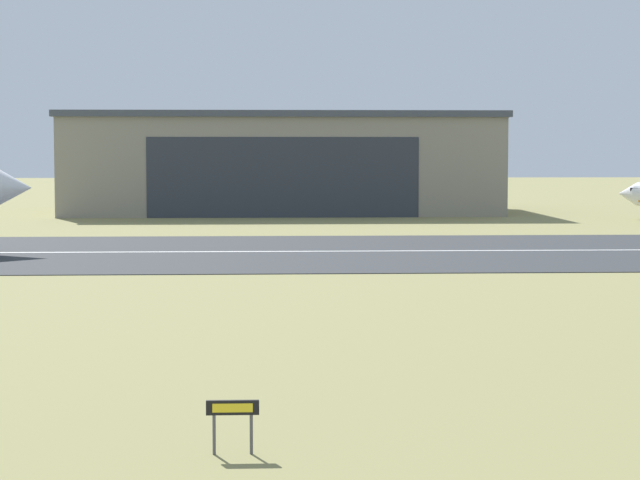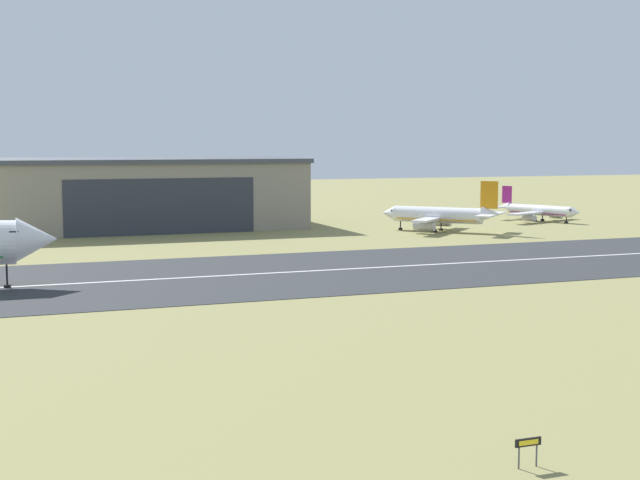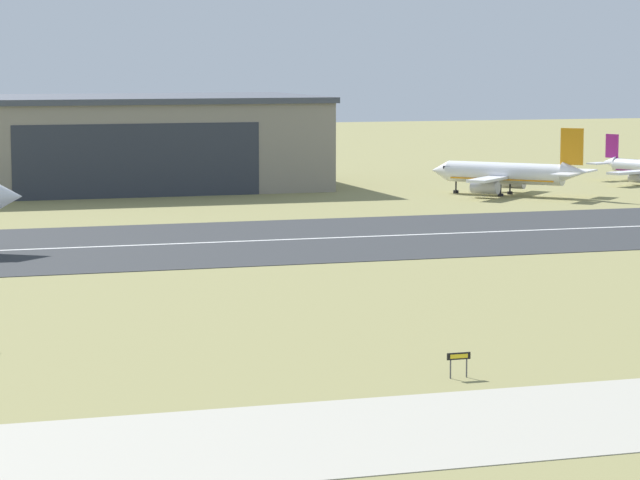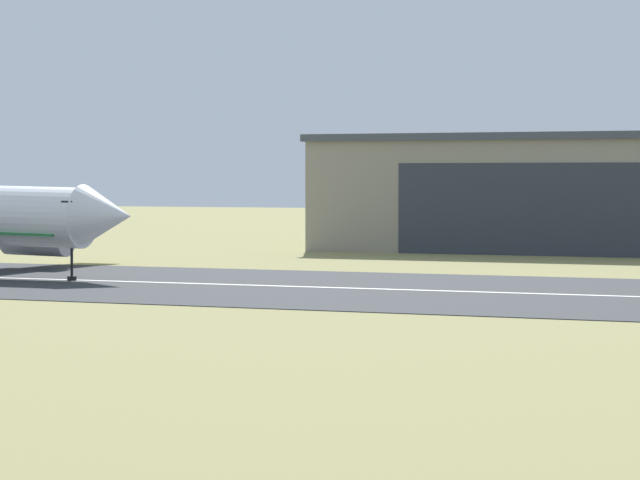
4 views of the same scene
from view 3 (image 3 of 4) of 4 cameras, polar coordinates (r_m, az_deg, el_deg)
The scene contains 6 objects.
ground_plane at distance 123.07m, azimuth 10.26°, elevation -2.86°, with size 703.14×703.14×0.00m, color olive.
runway_strip at distance 174.40m, azimuth 1.56°, elevation 0.11°, with size 463.14×40.28×0.06m, color #2B2D30.
runway_centreline at distance 174.39m, azimuth 1.56°, elevation 0.13°, with size 416.83×0.70×0.01m, color silver.
hangar_building at distance 241.65m, azimuth -7.65°, elevation 3.67°, with size 62.42×35.79×14.54m.
airplane_parked_centre at distance 228.56m, azimuth 7.05°, elevation 2.49°, with size 22.61×23.06×10.32m.
runway_sign at distance 98.43m, azimuth 5.24°, elevation -4.47°, with size 1.61×0.13×1.67m.
Camera 3 is at (-57.11, -50.61, 20.63)m, focal length 85.00 mm.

